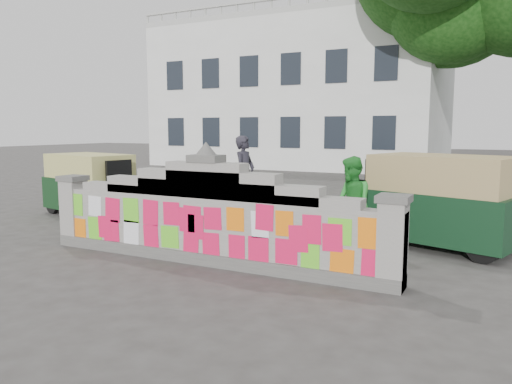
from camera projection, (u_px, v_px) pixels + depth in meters
ground at (207, 263)px, 8.30m from camera, size 100.00×100.00×0.00m
parapet_wall at (207, 219)px, 8.20m from camera, size 6.48×0.44×2.01m
building at (305, 98)px, 30.36m from camera, size 16.00×10.00×8.90m
cyclist_bike at (245, 201)px, 11.74m from camera, size 2.03×0.73×1.06m
cyclist_rider at (245, 185)px, 11.70m from camera, size 0.44×0.66×1.80m
pedestrian at (351, 204)px, 9.07m from camera, size 0.99×1.05×1.73m
rickshaw_left at (92, 184)px, 12.81m from camera, size 2.91×1.79×1.56m
rickshaw_right at (438, 200)px, 9.34m from camera, size 3.21×2.19×1.73m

